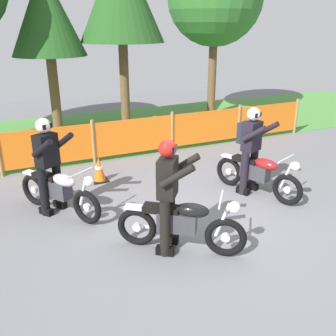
{
  "coord_description": "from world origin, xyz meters",
  "views": [
    {
      "loc": [
        -2.94,
        -4.97,
        3.13
      ],
      "look_at": [
        -0.54,
        0.24,
        0.9
      ],
      "focal_mm": 39.95,
      "sensor_mm": 36.0,
      "label": 1
    }
  ],
  "objects": [
    {
      "name": "rider_trailing",
      "position": [
        1.32,
        0.54,
        0.95
      ],
      "size": [
        0.68,
        0.77,
        1.69
      ],
      "rotation": [
        0.0,
        0.0,
        -1.2
      ],
      "color": "black",
      "rests_on": "ground"
    },
    {
      "name": "ground",
      "position": [
        0.0,
        0.0,
        -0.01
      ],
      "size": [
        24.0,
        24.0,
        0.02
      ],
      "primitive_type": "cube",
      "color": "slate"
    },
    {
      "name": "motorcycle_lead",
      "position": [
        -2.21,
        1.13,
        0.44
      ],
      "size": [
        1.12,
        1.65,
        0.9
      ],
      "rotation": [
        0.0,
        0.0,
        -0.99
      ],
      "color": "black",
      "rests_on": "ground"
    },
    {
      "name": "motorcycle_third",
      "position": [
        -0.8,
        -0.77,
        0.44
      ],
      "size": [
        1.58,
        1.25,
        0.9
      ],
      "rotation": [
        0.0,
        0.0,
        -0.66
      ],
      "color": "black",
      "rests_on": "ground"
    },
    {
      "name": "motorcycle_trailing",
      "position": [
        1.4,
        0.34,
        0.43
      ],
      "size": [
        0.85,
        1.8,
        0.89
      ],
      "rotation": [
        0.0,
        0.0,
        -1.2
      ],
      "color": "black",
      "rests_on": "ground"
    },
    {
      "name": "barrier_fence",
      "position": [
        -0.0,
        3.4,
        0.54
      ],
      "size": [
        10.34,
        0.08,
        1.05
      ],
      "color": "#997547",
      "rests_on": "ground"
    },
    {
      "name": "rider_lead",
      "position": [
        -2.31,
        1.28,
        0.92
      ],
      "size": [
        0.72,
        0.73,
        1.69
      ],
      "rotation": [
        0.0,
        0.0,
        -0.99
      ],
      "color": "black",
      "rests_on": "ground"
    },
    {
      "name": "traffic_cone",
      "position": [
        -1.21,
        2.26,
        0.26
      ],
      "size": [
        0.32,
        0.32,
        0.53
      ],
      "color": "black",
      "rests_on": "ground"
    },
    {
      "name": "grass_verge",
      "position": [
        0.0,
        6.07,
        0.01
      ],
      "size": [
        24.0,
        5.33,
        0.01
      ],
      "primitive_type": "cube",
      "color": "#4C8C3D",
      "rests_on": "ground"
    },
    {
      "name": "tree_near_left",
      "position": [
        -1.39,
        6.24,
        3.37
      ],
      "size": [
        2.04,
        2.04,
        4.54
      ],
      "color": "brown",
      "rests_on": "ground"
    },
    {
      "name": "rider_third",
      "position": [
        -0.95,
        -0.66,
        0.92
      ],
      "size": [
        0.73,
        0.72,
        1.69
      ],
      "rotation": [
        0.0,
        0.0,
        -0.66
      ],
      "color": "black",
      "rests_on": "ground"
    }
  ]
}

